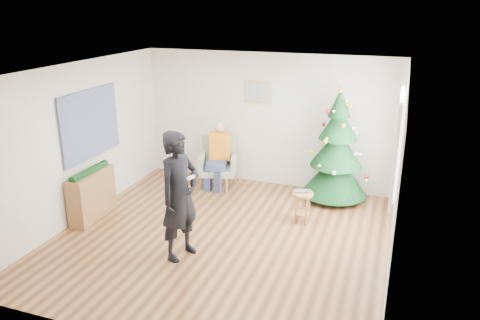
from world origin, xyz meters
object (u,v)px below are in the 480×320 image
at_px(stool, 302,207).
at_px(christmas_tree, 337,149).
at_px(standing_man, 180,196).
at_px(console, 92,195).
at_px(armchair, 218,168).

bearing_deg(stool, christmas_tree, 72.91).
xyz_separation_m(standing_man, console, (-1.99, 0.66, -0.54)).
distance_m(standing_man, console, 2.16).
height_order(christmas_tree, console, christmas_tree).
distance_m(stool, armchair, 2.20).
height_order(standing_man, console, standing_man).
relative_size(stool, standing_man, 0.28).
distance_m(stool, console, 3.54).
relative_size(stool, armchair, 0.54).
height_order(stool, console, console).
relative_size(christmas_tree, standing_man, 1.15).
bearing_deg(standing_man, console, 89.27).
bearing_deg(armchair, stool, -44.98).
bearing_deg(stool, console, -163.85).
height_order(armchair, console, armchair).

